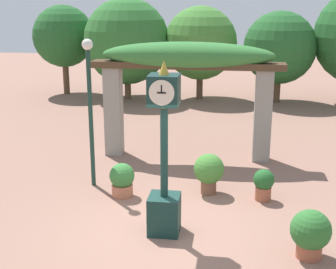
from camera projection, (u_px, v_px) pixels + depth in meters
ground_plane at (163, 229)px, 8.88m from camera, size 60.00×60.00×0.00m
pedestal_clock at (164, 164)px, 8.42m from camera, size 0.57×0.58×3.20m
pergola at (187, 69)px, 12.39m from camera, size 5.13×1.05×3.16m
potted_plant_near_left at (122, 179)px, 10.31m from camera, size 0.55×0.55×0.76m
potted_plant_near_right at (310, 232)px, 7.79m from camera, size 0.68×0.68×0.85m
potted_plant_far_left at (264, 183)px, 10.10m from camera, size 0.45×0.45×0.70m
potted_plant_far_right at (209, 171)px, 10.42m from camera, size 0.68×0.68×0.92m
lamp_post at (90, 97)px, 10.47m from camera, size 0.24×0.24×3.40m
tree_line at (224, 40)px, 19.87m from camera, size 16.29×4.02×4.78m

